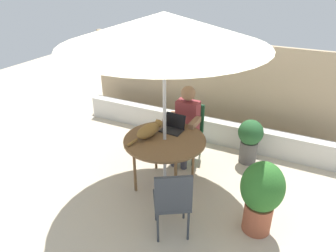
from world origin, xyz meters
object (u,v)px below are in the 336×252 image
at_px(patio_table, 165,143).
at_px(patio_umbrella, 164,29).
at_px(potted_plant_near_fence, 261,194).
at_px(chair_occupied, 189,127).
at_px(laptop, 174,125).
at_px(chair_empty, 172,199).
at_px(cat, 149,130).
at_px(potted_plant_by_chair, 250,138).
at_px(person_seated, 186,121).

height_order(patio_table, patio_umbrella, patio_umbrella).
relative_size(patio_umbrella, potted_plant_near_fence, 2.65).
distance_m(chair_occupied, laptop, 0.63).
relative_size(chair_empty, cat, 1.40).
xyz_separation_m(laptop, cat, (-0.22, -0.31, 0.02)).
xyz_separation_m(chair_occupied, potted_plant_near_fence, (1.35, -1.16, 0.00)).
xyz_separation_m(patio_umbrella, potted_plant_by_chair, (0.92, 1.11, -1.75)).
bearing_deg(laptop, patio_table, -87.70).
distance_m(patio_table, chair_occupied, 0.89).
xyz_separation_m(cat, potted_plant_by_chair, (1.15, 1.12, -0.41)).
relative_size(patio_umbrella, laptop, 7.83).
xyz_separation_m(chair_empty, person_seated, (-0.50, 1.53, 0.17)).
relative_size(laptop, cat, 0.49).
xyz_separation_m(patio_umbrella, laptop, (-0.01, 0.30, -1.36)).
relative_size(patio_umbrella, chair_occupied, 2.74).
height_order(potted_plant_near_fence, potted_plant_by_chair, potted_plant_near_fence).
xyz_separation_m(chair_occupied, chair_empty, (0.50, -1.68, 0.00)).
distance_m(chair_empty, person_seated, 1.61).
height_order(cat, potted_plant_by_chair, cat).
bearing_deg(laptop, chair_empty, -65.29).
xyz_separation_m(patio_table, person_seated, (0.00, 0.71, 0.01)).
bearing_deg(laptop, person_seated, 88.31).
xyz_separation_m(cat, potted_plant_near_fence, (1.58, -0.28, -0.30)).
distance_m(person_seated, laptop, 0.43).
bearing_deg(patio_umbrella, chair_empty, -58.36).
bearing_deg(chair_occupied, chair_empty, -73.45).
height_order(patio_umbrella, person_seated, patio_umbrella).
xyz_separation_m(chair_empty, laptop, (-0.51, 1.11, 0.28)).
bearing_deg(potted_plant_near_fence, laptop, 156.50).
height_order(patio_umbrella, chair_empty, patio_umbrella).
xyz_separation_m(laptop, potted_plant_by_chair, (0.93, 0.81, -0.39)).
distance_m(patio_table, potted_plant_by_chair, 1.46).
bearing_deg(chair_occupied, person_seated, -90.00).
xyz_separation_m(chair_empty, potted_plant_near_fence, (0.85, 0.52, 0.00)).
relative_size(chair_empty, potted_plant_near_fence, 0.97).
bearing_deg(chair_occupied, patio_table, -90.00).
relative_size(patio_table, cat, 1.72).
xyz_separation_m(patio_umbrella, chair_empty, (0.50, -0.81, -1.64)).
xyz_separation_m(chair_empty, potted_plant_by_chair, (0.42, 1.92, -0.11)).
height_order(patio_umbrella, potted_plant_by_chair, patio_umbrella).
distance_m(chair_empty, cat, 1.13).
bearing_deg(chair_empty, person_seated, 108.15).
height_order(chair_empty, potted_plant_near_fence, potted_plant_near_fence).
distance_m(laptop, potted_plant_by_chair, 1.29).
bearing_deg(person_seated, chair_empty, -71.85).
bearing_deg(laptop, chair_occupied, 88.78).
bearing_deg(patio_umbrella, person_seated, 90.00).
height_order(patio_table, chair_occupied, chair_occupied).
bearing_deg(person_seated, chair_occupied, 90.00).
bearing_deg(cat, patio_umbrella, 2.14).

